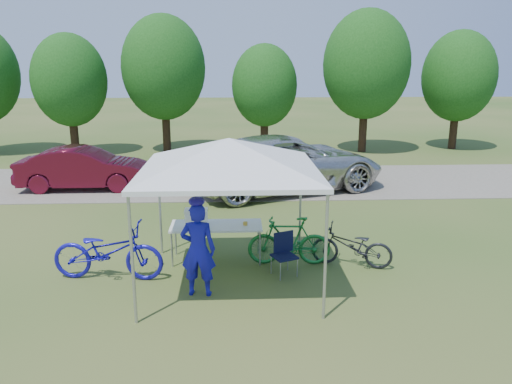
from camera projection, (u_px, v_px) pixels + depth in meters
ground at (231, 281)px, 9.46m from camera, size 100.00×100.00×0.00m
gravel_strip at (232, 182)px, 17.19m from camera, size 24.00×5.00×0.02m
canopy at (229, 142)px, 8.79m from camera, size 4.53×4.53×3.00m
treeline at (224, 73)px, 22.12m from camera, size 24.89×4.28×6.30m
folding_table at (216, 227)px, 10.29m from camera, size 1.88×0.78×0.77m
folding_chair at (284, 250)px, 9.68m from camera, size 0.55×0.58×0.82m
cooler at (196, 217)px, 10.22m from camera, size 0.47×0.32×0.34m
ice_cream_cup at (245, 224)px, 10.25m from camera, size 0.09×0.09×0.07m
cyclist at (198, 250)px, 8.71m from camera, size 0.65×0.46×1.69m
bike_blue at (108, 251)px, 9.43m from camera, size 2.18×0.95×1.11m
bike_green at (289, 241)px, 10.12m from camera, size 1.71×0.59×1.01m
bike_dark at (352, 246)px, 10.04m from camera, size 1.72×1.05×0.85m
minivan at (287, 163)px, 15.99m from camera, size 6.88×4.82×1.74m
sedan at (84, 168)px, 16.10m from camera, size 4.13×1.50×1.35m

